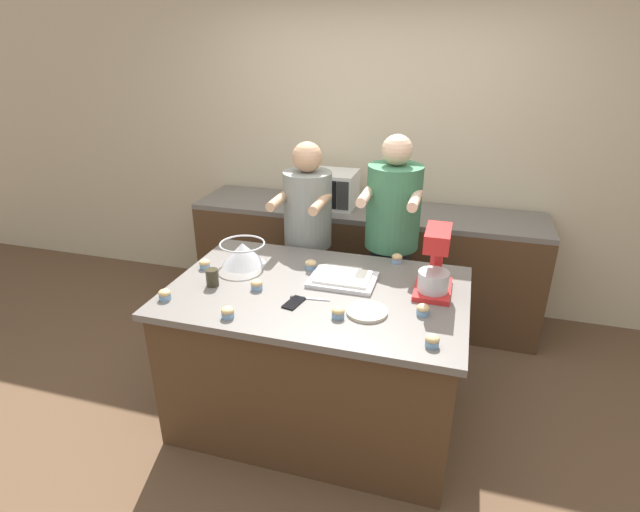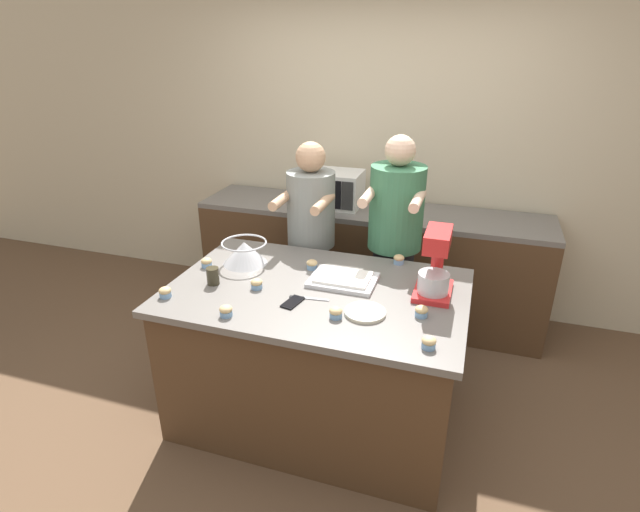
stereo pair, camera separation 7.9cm
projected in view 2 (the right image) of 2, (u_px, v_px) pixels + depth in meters
The scene contains 23 objects.
ground_plane at pixel (317, 413), 3.18m from camera, with size 16.00×16.00×0.00m, color brown.
back_wall at pixel (382, 148), 4.12m from camera, with size 10.00×0.06×2.70m.
island_counter at pixel (317, 354), 3.00m from camera, with size 1.67×1.08×0.89m.
back_counter at pixel (369, 262), 4.17m from camera, with size 2.80×0.60×0.93m.
person_left at pixel (311, 246), 3.57m from camera, with size 0.35×0.51×1.57m.
person_right at pixel (394, 252), 3.39m from camera, with size 0.37×0.52×1.65m.
stand_mixer at pixel (435, 266), 2.70m from camera, with size 0.20×0.30×0.38m.
mixing_bowl at pixel (245, 252), 3.11m from camera, with size 0.28×0.28×0.14m.
baking_tray at pixel (343, 279), 2.89m from camera, with size 0.38×0.28×0.04m.
microwave_oven at pixel (333, 189), 4.02m from camera, with size 0.46×0.33×0.28m.
cell_phone at pixel (293, 302), 2.67m from camera, with size 0.10×0.16×0.01m.
drinking_glass at pixel (213, 276), 2.86m from camera, with size 0.07×0.07×0.10m.
small_plate at pixel (365, 312), 2.56m from camera, with size 0.21×0.21×0.02m.
knife at pixel (306, 298), 2.71m from camera, with size 0.22×0.04×0.01m.
cupcake_0 at pixel (429, 342), 2.27m from camera, with size 0.07×0.07×0.06m.
cupcake_1 at pixel (399, 259), 3.12m from camera, with size 0.07×0.07×0.06m.
cupcake_2 at pixel (207, 263), 3.07m from camera, with size 0.07×0.07×0.06m.
cupcake_3 at pixel (336, 313), 2.52m from camera, with size 0.07×0.07×0.06m.
cupcake_4 at pixel (257, 284), 2.81m from camera, with size 0.07×0.07×0.06m.
cupcake_5 at pixel (421, 311), 2.53m from camera, with size 0.07×0.07×0.06m.
cupcake_6 at pixel (312, 264), 3.05m from camera, with size 0.07×0.07×0.06m.
cupcake_7 at pixel (165, 292), 2.72m from camera, with size 0.07×0.07×0.06m.
cupcake_8 at pixel (226, 311), 2.53m from camera, with size 0.07×0.07×0.06m.
Camera 2 is at (0.80, -2.37, 2.21)m, focal length 28.00 mm.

